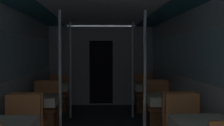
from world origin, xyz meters
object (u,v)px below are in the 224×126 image
object	(u,v)px
chair_left_far_2	(45,116)
chair_left_far_3	(58,101)
chair_left_near_3	(50,110)
chair_right_near_3	(153,110)
dining_table_right_3	(148,88)
support_pole_left_2	(60,76)
support_pole_right_2	(145,76)
dining_table_right_2	(166,102)
support_pole_left_3	(70,69)
dining_table_left_2	(38,103)
dining_table_left_3	(54,89)
support_pole_right_3	(133,69)
chair_right_far_3	(144,100)
chair_right_far_2	(159,115)

from	to	relation	value
chair_left_far_2	chair_left_far_3	xyz separation A→B (m)	(0.00, 1.84, 0.00)
chair_left_near_3	chair_right_near_3	xyz separation A→B (m)	(2.12, 0.00, 0.00)
dining_table_right_3	support_pole_left_2	bearing A→B (deg)	-133.67
chair_left_near_3	support_pole_right_2	bearing A→B (deg)	-34.64
chair_left_near_3	dining_table_right_2	bearing A→B (deg)	-29.84
support_pole_left_3	support_pole_left_2	bearing A→B (deg)	-90.00
dining_table_left_2	dining_table_right_3	size ratio (longest dim) A/B	1.00
dining_table_left_3	chair_right_near_3	bearing A→B (deg)	-16.50
support_pole_left_3	dining_table_left_2	bearing A→B (deg)	-101.04
support_pole_right_3	chair_left_near_3	bearing A→B (deg)	-160.36
support_pole_left_2	chair_right_far_3	distance (m)	3.13
chair_left_near_3	support_pole_left_2	bearing A→B (deg)	-73.52
chair_left_far_2	dining_table_right_3	xyz separation A→B (m)	(2.12, 1.21, 0.36)
support_pole_left_2	support_pole_right_3	world-z (taller)	same
chair_left_far_3	dining_table_right_2	xyz separation A→B (m)	(2.12, -2.47, 0.36)
chair_right_far_3	chair_left_far_3	bearing A→B (deg)	0.00
dining_table_left_3	chair_left_far_3	xyz separation A→B (m)	(0.00, 0.63, -0.36)
dining_table_left_3	support_pole_left_3	distance (m)	0.57
support_pole_left_2	chair_right_far_2	bearing A→B (deg)	19.64
dining_table_right_2	support_pole_right_2	xyz separation A→B (m)	(-0.36, 0.00, 0.44)
chair_left_far_2	chair_right_near_3	size ratio (longest dim) A/B	1.00
chair_right_near_3	chair_right_far_3	bearing A→B (deg)	90.00
dining_table_left_2	chair_left_near_3	bearing A→B (deg)	90.00
dining_table_left_2	chair_left_near_3	world-z (taller)	chair_left_near_3
chair_left_far_2	chair_left_near_3	world-z (taller)	same
dining_table_right_2	support_pole_right_2	bearing A→B (deg)	180.00
chair_left_far_2	dining_table_right_2	xyz separation A→B (m)	(2.12, -0.63, 0.36)
chair_left_far_2	support_pole_right_3	size ratio (longest dim) A/B	0.43
support_pole_right_2	chair_right_near_3	world-z (taller)	support_pole_right_2
chair_left_far_2	chair_left_far_3	bearing A→B (deg)	-90.00
chair_left_far_2	chair_right_far_2	bearing A→B (deg)	-180.00
dining_table_left_3	chair_right_far_2	xyz separation A→B (m)	(2.12, -1.21, -0.36)
dining_table_left_2	chair_left_far_3	size ratio (longest dim) A/B	0.82
support_pole_left_2	support_pole_right_3	distance (m)	2.31
chair_left_near_3	dining_table_right_2	world-z (taller)	chair_left_near_3
dining_table_right_2	chair_right_near_3	world-z (taller)	chair_right_near_3
chair_right_far_2	dining_table_right_3	size ratio (longest dim) A/B	1.22
chair_left_near_3	chair_right_near_3	bearing A→B (deg)	0.00
chair_right_far_2	support_pole_right_3	size ratio (longest dim) A/B	0.43
chair_right_far_2	support_pole_right_3	distance (m)	1.50
chair_left_far_2	dining_table_right_2	distance (m)	2.24
dining_table_left_2	chair_right_far_2	size ratio (longest dim) A/B	0.82
chair_left_far_3	support_pole_left_3	distance (m)	1.08
dining_table_right_3	support_pole_right_3	xyz separation A→B (m)	(-0.36, 0.00, 0.44)
support_pole_right_3	chair_left_far_3	bearing A→B (deg)	160.36
support_pole_left_3	chair_right_far_3	distance (m)	2.03
support_pole_left_3	chair_right_far_2	distance (m)	2.28
support_pole_left_3	chair_right_near_3	xyz separation A→B (m)	(1.76, -0.63, -0.80)
support_pole_left_3	dining_table_right_2	size ratio (longest dim) A/B	2.87
support_pole_left_2	chair_left_far_3	distance (m)	2.62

